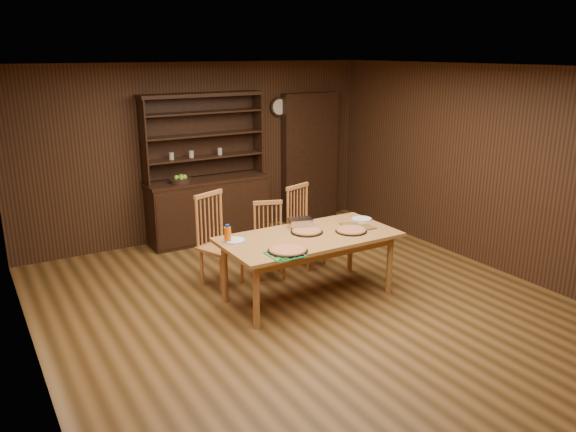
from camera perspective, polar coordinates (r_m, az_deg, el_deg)
floor at (r=6.37m, az=1.97°, el=-9.22°), size 6.00×6.00×0.00m
room_shell at (r=5.85m, az=2.13°, el=4.82°), size 6.00×6.00×6.00m
china_hutch at (r=8.46m, az=-8.14°, el=1.52°), size 1.84×0.52×2.17m
doorway at (r=9.36m, az=2.20°, el=5.98°), size 1.00×0.18×2.10m
wall_clock at (r=9.00m, az=-0.93°, el=11.03°), size 0.30×0.05×0.30m
dining_table at (r=6.37m, az=2.14°, el=-2.63°), size 2.01×1.00×0.75m
chair_left at (r=6.83m, az=-7.34°, el=-2.05°), size 0.59×0.58×1.13m
chair_center at (r=7.07m, az=-1.93°, el=-2.13°), size 0.49×0.48×0.95m
chair_right at (r=7.40m, az=1.52°, el=-0.71°), size 0.55×0.53×1.07m
pizza_left at (r=5.85m, az=-0.03°, el=-3.45°), size 0.42×0.42×0.04m
pizza_right at (r=6.51m, az=6.43°, el=-1.45°), size 0.37×0.37×0.04m
pizza_center at (r=6.44m, az=1.92°, el=-1.54°), size 0.37×0.37×0.04m
cooling_rack at (r=5.75m, az=-0.32°, el=-3.91°), size 0.37×0.37×0.01m
plate_left at (r=6.18m, az=-5.48°, el=-2.48°), size 0.25×0.25×0.02m
plate_right at (r=6.99m, az=7.48°, el=-0.29°), size 0.26×0.26×0.02m
foil_dish at (r=6.61m, az=1.27°, el=-0.73°), size 0.32×0.27×0.11m
juice_bottle at (r=6.13m, az=-6.16°, el=-1.85°), size 0.08×0.08×0.20m
pot_holder_a at (r=6.67m, az=7.88°, el=-1.14°), size 0.21×0.21×0.01m
pot_holder_b at (r=6.72m, az=6.33°, el=-0.93°), size 0.28×0.28×0.02m
fruit_bowl at (r=8.16m, az=-10.88°, el=3.62°), size 0.31×0.31×0.12m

